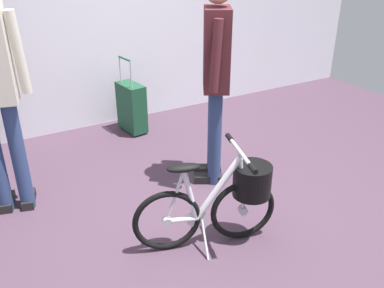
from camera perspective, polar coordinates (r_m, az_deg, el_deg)
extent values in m
plane|color=#473342|center=(3.22, 3.66, -10.11)|extent=(6.99, 6.99, 0.00)
torus|color=black|center=(2.92, 6.99, -9.01)|extent=(0.45, 0.17, 0.46)
cylinder|color=#B7B7BC|center=(2.92, 6.99, -9.01)|extent=(0.07, 0.06, 0.06)
torus|color=black|center=(2.80, -3.46, -10.52)|extent=(0.45, 0.17, 0.46)
cylinder|color=#B7B7BC|center=(2.80, -3.46, -10.52)|extent=(0.07, 0.06, 0.06)
cylinder|color=silver|center=(2.82, -1.41, -10.34)|extent=(0.21, 0.09, 0.05)
cylinder|color=silver|center=(2.75, 3.56, -6.14)|extent=(0.32, 0.13, 0.45)
cylinder|color=silver|center=(2.72, -0.24, -7.05)|extent=(0.13, 0.07, 0.39)
cylinder|color=silver|center=(2.82, -1.41, -10.34)|extent=(0.20, 0.08, 0.04)
cylinder|color=silver|center=(2.80, 6.81, -5.59)|extent=(0.08, 0.05, 0.42)
cylinder|color=silver|center=(2.70, -2.34, -7.21)|extent=(0.14, 0.06, 0.38)
ellipsoid|color=black|center=(2.61, -1.16, -3.29)|extent=(0.24, 0.15, 0.05)
cylinder|color=#B7B7BC|center=(2.68, 6.64, -1.50)|extent=(0.03, 0.03, 0.04)
cylinder|color=#B7B7BC|center=(2.67, 6.66, -1.12)|extent=(0.15, 0.43, 0.03)
cylinder|color=black|center=(2.49, 8.34, -3.37)|extent=(0.06, 0.10, 0.04)
cylinder|color=black|center=(2.86, 5.19, 0.85)|extent=(0.06, 0.10, 0.04)
cylinder|color=#B7B7BC|center=(2.84, 0.62, -10.16)|extent=(0.14, 0.05, 0.14)
cylinder|color=#B7B7BC|center=(2.85, 1.80, -12.97)|extent=(0.07, 0.19, 0.22)
cylinder|color=black|center=(2.81, 8.27, -4.99)|extent=(0.32, 0.32, 0.22)
cylinder|color=navy|center=(3.38, -22.69, -1.71)|extent=(0.11, 0.11, 0.88)
cube|color=black|center=(3.61, -21.51, -7.04)|extent=(0.15, 0.26, 0.07)
cube|color=black|center=(3.64, -24.01, -7.27)|extent=(0.15, 0.26, 0.07)
cylinder|color=beige|center=(3.11, -22.75, 11.45)|extent=(0.13, 0.12, 0.58)
cylinder|color=navy|center=(3.61, 3.04, 1.73)|extent=(0.11, 0.11, 0.83)
cube|color=black|center=(3.78, 2.15, -3.49)|extent=(0.25, 0.20, 0.07)
cylinder|color=navy|center=(3.46, 3.16, 0.64)|extent=(0.11, 0.11, 0.83)
cube|color=black|center=(3.64, 2.22, -4.74)|extent=(0.25, 0.20, 0.07)
cube|color=#4C1E23|center=(3.29, 3.41, 12.81)|extent=(0.33, 0.38, 0.64)
cylinder|color=#4C1E23|center=(3.50, 2.98, 13.60)|extent=(0.11, 0.13, 0.54)
cylinder|color=#4C1E23|center=(3.09, 3.32, 11.91)|extent=(0.11, 0.08, 0.54)
cube|color=#19472D|center=(4.56, -8.30, 5.02)|extent=(0.23, 0.38, 0.52)
cylinder|color=#B7B7BC|center=(4.31, -8.39, 9.42)|extent=(0.02, 0.02, 0.28)
cylinder|color=#B7B7BC|center=(4.51, -9.87, 10.04)|extent=(0.02, 0.02, 0.28)
cylinder|color=#19472D|center=(4.37, -9.28, 11.49)|extent=(0.05, 0.23, 0.02)
cylinder|color=black|center=(4.58, -6.72, 1.70)|extent=(0.04, 0.03, 0.04)
cylinder|color=black|center=(4.78, -8.30, 2.69)|extent=(0.04, 0.03, 0.04)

